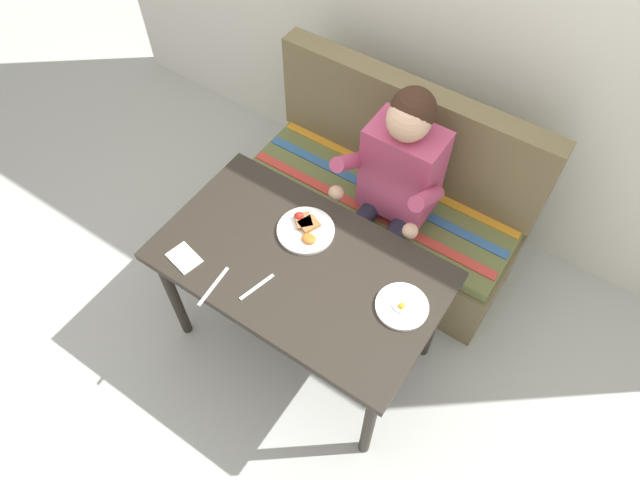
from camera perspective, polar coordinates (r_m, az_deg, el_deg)
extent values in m
plane|color=#A8ACA6|center=(2.98, -1.64, -9.97)|extent=(8.00, 8.00, 0.00)
cube|color=black|center=(2.36, -2.04, -2.62)|extent=(1.20, 0.70, 0.04)
cylinder|color=black|center=(2.79, -14.48, -5.50)|extent=(0.05, 0.05, 0.69)
cylinder|color=black|center=(2.47, 4.93, -17.97)|extent=(0.05, 0.05, 0.69)
cylinder|color=black|center=(2.99, -7.11, 2.42)|extent=(0.05, 0.05, 0.69)
cylinder|color=black|center=(2.69, 11.37, -7.85)|extent=(0.05, 0.05, 0.69)
cube|color=brown|center=(3.13, 5.85, 1.60)|extent=(1.44, 0.56, 0.40)
cube|color=#616839|center=(2.95, 6.22, 4.28)|extent=(1.40, 0.52, 0.06)
cube|color=brown|center=(2.87, 9.02, 10.88)|extent=(1.44, 0.12, 0.54)
cube|color=#C63D33|center=(2.84, 4.86, 2.91)|extent=(1.38, 0.05, 0.01)
cube|color=#336099|center=(2.92, 6.28, 4.70)|extent=(1.38, 0.05, 0.01)
cube|color=orange|center=(3.01, 7.63, 6.38)|extent=(1.38, 0.05, 0.01)
cube|color=#B24266|center=(2.64, 8.24, 6.96)|extent=(0.34, 0.22, 0.48)
sphere|color=#DBAD89|center=(2.39, 8.93, 11.88)|extent=(0.19, 0.19, 0.19)
sphere|color=#331E14|center=(2.39, 9.38, 12.80)|extent=(0.19, 0.19, 0.19)
cylinder|color=#B24266|center=(2.56, 3.15, 7.91)|extent=(0.07, 0.29, 0.23)
cylinder|color=#B24266|center=(2.45, 10.69, 4.15)|extent=(0.07, 0.29, 0.23)
sphere|color=#DBAD89|center=(2.56, 1.62, 4.76)|extent=(0.07, 0.07, 0.07)
sphere|color=#DBAD89|center=(2.46, 9.05, 0.91)|extent=(0.07, 0.07, 0.07)
cylinder|color=#232333|center=(2.74, 4.38, 2.19)|extent=(0.09, 0.34, 0.09)
cylinder|color=#232333|center=(2.87, 2.29, -3.19)|extent=(0.08, 0.08, 0.52)
cube|color=black|center=(3.05, 1.53, -6.32)|extent=(0.09, 0.20, 0.05)
cylinder|color=#232333|center=(2.70, 7.45, 0.58)|extent=(0.09, 0.34, 0.09)
cylinder|color=#232333|center=(2.83, 5.19, -4.81)|extent=(0.08, 0.08, 0.52)
cube|color=black|center=(3.01, 4.27, -7.89)|extent=(0.09, 0.20, 0.05)
cylinder|color=white|center=(2.42, -1.44, 0.96)|extent=(0.25, 0.25, 0.02)
cube|color=brown|center=(2.43, -1.67, 1.94)|extent=(0.10, 0.10, 0.02)
cube|color=olive|center=(2.42, -1.12, 1.62)|extent=(0.09, 0.10, 0.02)
sphere|color=red|center=(2.44, -2.12, 2.41)|extent=(0.04, 0.04, 0.04)
ellipsoid|color=#CC6623|center=(2.38, -1.11, 0.15)|extent=(0.06, 0.05, 0.02)
cylinder|color=white|center=(2.25, 8.24, -6.62)|extent=(0.21, 0.21, 0.01)
ellipsoid|color=white|center=(2.24, 8.27, -6.47)|extent=(0.09, 0.08, 0.01)
sphere|color=yellow|center=(2.23, 8.22, -6.57)|extent=(0.03, 0.03, 0.03)
cube|color=silver|center=(2.41, -13.50, -1.76)|extent=(0.15, 0.13, 0.01)
cube|color=silver|center=(2.29, -6.36, -4.71)|extent=(0.06, 0.17, 0.00)
cube|color=silver|center=(2.32, -10.67, -4.58)|extent=(0.03, 0.20, 0.00)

